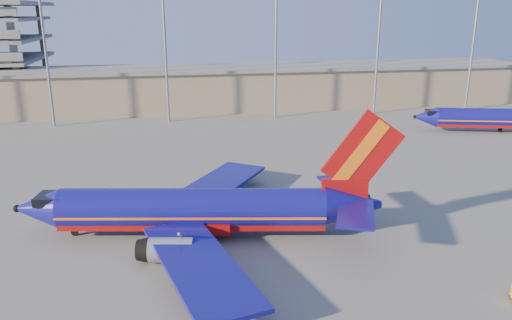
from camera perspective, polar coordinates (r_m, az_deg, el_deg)
The scene contains 5 objects.
ground at distance 49.69m, azimuth -3.02°, elevation -6.57°, with size 220.00×220.00×0.00m, color slate.
terminal_building at distance 105.58m, azimuth -1.91°, elevation 8.42°, with size 122.00×16.00×8.50m.
light_mast_row at distance 91.91m, azimuth -4.00°, elevation 15.43°, with size 101.60×1.60×28.65m.
aircraft_main at distance 45.15m, azimuth -6.22°, elevation -5.69°, with size 34.19×32.61×11.66m.
aircraft_second at distance 93.01m, azimuth 26.72°, elevation 4.29°, with size 30.31×14.77×10.50m.
Camera 1 is at (-5.85, -45.24, 19.68)m, focal length 35.00 mm.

